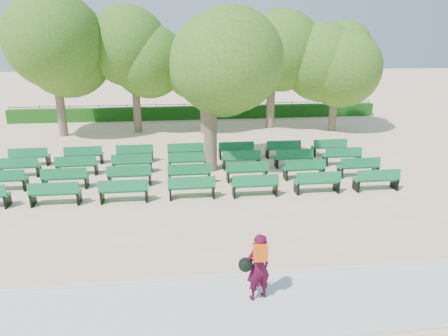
% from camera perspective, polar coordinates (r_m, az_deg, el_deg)
% --- Properties ---
extents(ground, '(120.00, 120.00, 0.00)m').
position_cam_1_polar(ground, '(15.58, -0.62, -2.72)').
color(ground, beige).
extents(paving, '(30.00, 2.20, 0.06)m').
position_cam_1_polar(paving, '(9.10, 4.73, -19.15)').
color(paving, silver).
rests_on(paving, ground).
extents(curb, '(30.00, 0.12, 0.10)m').
position_cam_1_polar(curb, '(10.01, 3.40, -15.13)').
color(curb, silver).
rests_on(curb, ground).
extents(hedge, '(26.00, 0.70, 0.90)m').
position_cam_1_polar(hedge, '(28.98, -3.66, 7.91)').
color(hedge, '#174F14').
rests_on(hedge, ground).
extents(fence, '(26.00, 0.10, 1.02)m').
position_cam_1_polar(fence, '(29.45, -3.69, 7.18)').
color(fence, black).
rests_on(fence, ground).
extents(tree_line, '(21.80, 6.80, 7.04)m').
position_cam_1_polar(tree_line, '(25.15, -3.11, 5.32)').
color(tree_line, '#3E6F1E').
rests_on(tree_line, ground).
extents(bench_array, '(1.74, 0.67, 1.07)m').
position_cam_1_polar(bench_array, '(16.80, -5.09, -0.91)').
color(bench_array, '#13723A').
rests_on(bench_array, ground).
extents(tree_among, '(4.50, 4.50, 6.32)m').
position_cam_1_polar(tree_among, '(16.76, -2.05, 13.72)').
color(tree_among, brown).
rests_on(tree_among, ground).
extents(person, '(0.77, 0.53, 1.55)m').
position_cam_1_polar(person, '(8.85, 4.79, -13.79)').
color(person, '#430922').
rests_on(person, ground).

